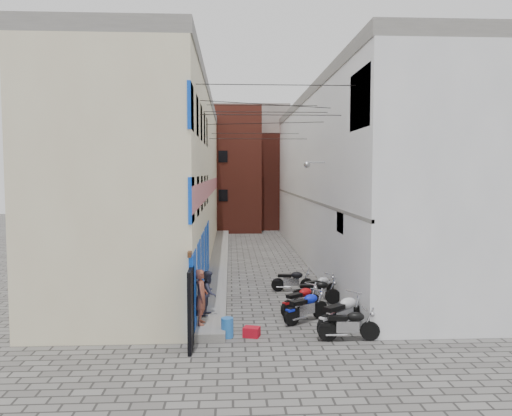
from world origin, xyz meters
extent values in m
plane|color=#555250|center=(0.00, 0.00, 0.00)|extent=(90.00, 90.00, 0.00)
cube|color=slate|center=(-2.05, 13.00, 0.12)|extent=(0.90, 26.00, 0.25)
cube|color=beige|center=(-5.00, 13.00, 4.25)|extent=(5.00, 26.00, 8.50)
cube|color=#CA7277|center=(-2.54, 13.00, 4.00)|extent=(0.10, 26.00, 0.80)
cube|color=blue|center=(-2.53, 4.90, 1.30)|extent=(0.12, 10.20, 2.40)
cube|color=blue|center=(-2.55, 4.90, 5.30)|extent=(0.10, 10.20, 4.00)
cube|color=slate|center=(-5.00, 13.00, 8.75)|extent=(5.10, 26.00, 0.50)
cube|color=black|center=(-2.52, -0.40, 1.10)|extent=(0.10, 1.20, 2.20)
cube|color=silver|center=(5.00, 13.00, 4.25)|extent=(5.00, 26.00, 8.50)
cube|color=blue|center=(2.55, 1.50, 7.00)|extent=(0.10, 2.40, 1.80)
cube|color=white|center=(2.56, 4.00, 3.00)|extent=(0.08, 1.00, 0.70)
cylinder|color=#B2B2B7|center=(2.15, 7.00, 5.20)|extent=(0.80, 0.06, 0.06)
sphere|color=#B2B2B7|center=(1.75, 7.00, 5.10)|extent=(0.28, 0.28, 0.28)
cube|color=slate|center=(5.00, 13.00, 8.75)|extent=(5.10, 26.00, 0.50)
cube|color=slate|center=(2.54, 13.00, 3.40)|extent=(0.10, 26.00, 0.12)
cube|color=maroon|center=(-2.00, 28.00, 5.00)|extent=(6.00, 6.00, 10.00)
cube|color=maroon|center=(3.00, 30.00, 4.00)|extent=(5.00, 6.00, 8.00)
cube|color=slate|center=(0.00, 34.00, 5.50)|extent=(8.00, 5.00, 11.00)
cube|color=black|center=(0.00, 25.20, 1.20)|extent=(2.00, 0.30, 2.40)
cylinder|color=black|center=(0.00, 2.00, 7.50)|extent=(5.20, 0.02, 0.02)
cylinder|color=black|center=(0.00, 4.00, 6.80)|extent=(5.20, 0.02, 0.02)
cylinder|color=black|center=(0.00, 6.50, 7.20)|extent=(5.20, 0.02, 0.02)
cylinder|color=black|center=(0.00, 9.00, 7.80)|extent=(5.20, 0.02, 0.02)
cylinder|color=black|center=(0.00, 12.00, 6.50)|extent=(5.20, 0.02, 0.02)
cylinder|color=black|center=(0.00, 15.00, 7.00)|extent=(5.20, 0.02, 0.02)
cylinder|color=black|center=(0.00, 5.00, 7.30)|extent=(5.65, 2.07, 0.02)
cylinder|color=black|center=(0.00, 8.00, 6.90)|extent=(5.80, 1.58, 0.02)
imported|color=brown|center=(-2.33, 1.00, 1.08)|extent=(0.41, 0.61, 1.65)
imported|color=#2D2E43|center=(-2.15, 1.97, 0.96)|extent=(0.64, 0.77, 1.41)
cylinder|color=blue|center=(-1.55, 0.50, 0.28)|extent=(0.44, 0.44, 0.57)
cylinder|color=blue|center=(-1.55, 0.50, 0.24)|extent=(0.40, 0.40, 0.48)
cube|color=#B30C1C|center=(-0.84, 0.50, 0.14)|extent=(0.54, 0.47, 0.29)
camera|label=1|loc=(-1.44, -13.69, 4.78)|focal=35.00mm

